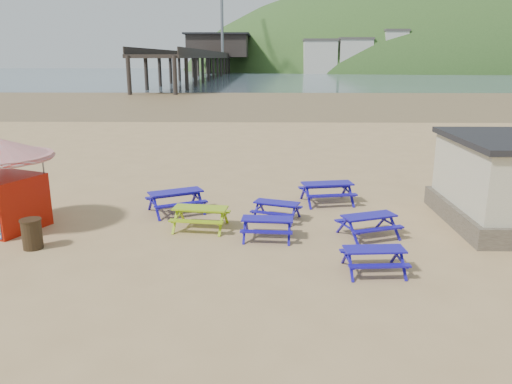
{
  "coord_description": "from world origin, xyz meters",
  "views": [
    {
      "loc": [
        0.24,
        -16.24,
        5.79
      ],
      "look_at": [
        -0.11,
        1.5,
        1.0
      ],
      "focal_mm": 35.0,
      "sensor_mm": 36.0,
      "label": 1
    }
  ],
  "objects_px": {
    "picnic_table_blue_a": "(176,202)",
    "ice_cream_kiosk": "(1,172)",
    "picnic_table_blue_b": "(277,211)",
    "picnic_table_yellow": "(201,218)",
    "litter_bin": "(32,234)"
  },
  "relations": [
    {
      "from": "picnic_table_blue_a",
      "to": "litter_bin",
      "type": "xyz_separation_m",
      "value": [
        -3.83,
        -3.86,
        0.06
      ]
    },
    {
      "from": "picnic_table_blue_a",
      "to": "picnic_table_blue_b",
      "type": "height_order",
      "value": "picnic_table_blue_a"
    },
    {
      "from": "picnic_table_blue_a",
      "to": "picnic_table_blue_b",
      "type": "relative_size",
      "value": 1.29
    },
    {
      "from": "picnic_table_blue_b",
      "to": "litter_bin",
      "type": "bearing_deg",
      "value": -139.32
    },
    {
      "from": "picnic_table_blue_a",
      "to": "ice_cream_kiosk",
      "type": "distance_m",
      "value": 6.11
    },
    {
      "from": "picnic_table_blue_b",
      "to": "litter_bin",
      "type": "relative_size",
      "value": 2.05
    },
    {
      "from": "picnic_table_blue_b",
      "to": "ice_cream_kiosk",
      "type": "xyz_separation_m",
      "value": [
        -9.41,
        -1.15,
        1.67
      ]
    },
    {
      "from": "picnic_table_blue_b",
      "to": "ice_cream_kiosk",
      "type": "bearing_deg",
      "value": -153.76
    },
    {
      "from": "picnic_table_yellow",
      "to": "ice_cream_kiosk",
      "type": "xyz_separation_m",
      "value": [
        -6.74,
        -0.11,
        1.62
      ]
    },
    {
      "from": "picnic_table_blue_a",
      "to": "litter_bin",
      "type": "height_order",
      "value": "litter_bin"
    },
    {
      "from": "picnic_table_blue_a",
      "to": "picnic_table_blue_b",
      "type": "xyz_separation_m",
      "value": [
        3.86,
        -0.85,
        -0.08
      ]
    },
    {
      "from": "picnic_table_blue_b",
      "to": "picnic_table_yellow",
      "type": "bearing_deg",
      "value": -139.41
    },
    {
      "from": "picnic_table_blue_a",
      "to": "litter_bin",
      "type": "distance_m",
      "value": 5.44
    },
    {
      "from": "picnic_table_blue_a",
      "to": "picnic_table_yellow",
      "type": "xyz_separation_m",
      "value": [
        1.19,
        -1.89,
        -0.03
      ]
    },
    {
      "from": "picnic_table_blue_b",
      "to": "ice_cream_kiosk",
      "type": "relative_size",
      "value": 0.42
    }
  ]
}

